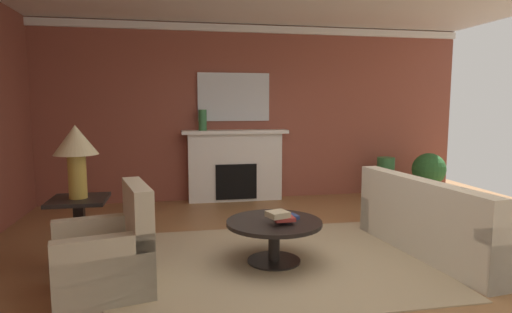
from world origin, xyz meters
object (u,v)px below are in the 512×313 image
Objects in this scene: sofa at (442,227)px; coffee_table at (274,231)px; potted_plant at (429,173)px; vase_mantel_left at (203,120)px; fireplace at (235,167)px; table_lamp at (76,147)px; armchair_near_window at (107,258)px; vase_tall_corner at (385,178)px; mantel_mirror at (234,97)px; side_table at (80,227)px.

sofa reaches higher than coffee_table.
sofa is at bearing -119.70° from potted_plant.
fireplace is at bearing 5.15° from vase_mantel_left.
table_lamp is 2.15× the size of vase_mantel_left.
coffee_table is at bearing 13.75° from armchair_near_window.
armchair_near_window reaches higher than vase_tall_corner.
potted_plant is (5.24, 1.96, -0.73)m from table_lamp.
mantel_mirror reaches higher than side_table.
fireplace is at bearing 168.26° from potted_plant.
table_lamp is (0.00, 0.00, 0.82)m from side_table.
fireplace is at bearing 89.79° from coffee_table.
mantel_mirror is at bearing 166.24° from potted_plant.
armchair_near_window is 1.23m from table_lamp.
vase_mantel_left is at bearing 129.32° from sofa.
sofa is 3.12× the size of side_table.
sofa is (1.90, -3.04, -0.28)m from fireplace.
armchair_near_window is 0.96× the size of coffee_table.
sofa is at bearing -50.68° from vase_mantel_left.
side_table is 5.20m from vase_tall_corner.
coffee_table is 1.20× the size of potted_plant.
mantel_mirror reaches higher than armchair_near_window.
mantel_mirror is 3.45m from table_lamp.
coffee_table is (-0.01, -3.10, -1.45)m from mantel_mirror.
potted_plant is (4.87, 2.70, 0.19)m from armchair_near_window.
coffee_table is 1.33× the size of table_lamp.
vase_tall_corner is at bearing 35.73° from armchair_near_window.
vase_mantel_left is at bearing -174.85° from fireplace.
armchair_near_window is 1.28× the size of table_lamp.
vase_mantel_left is (-0.54, 2.93, 1.06)m from coffee_table.
vase_tall_corner is at bearing 147.94° from potted_plant.
potted_plant is at bearing -13.76° from mantel_mirror.
vase_tall_corner is at bearing -6.45° from fireplace.
potted_plant reaches higher than side_table.
side_table is 0.96× the size of vase_tall_corner.
potted_plant is at bearing 28.96° from armchair_near_window.
table_lamp is at bearing -159.46° from potted_plant.
vase_tall_corner is at bearing 45.18° from coffee_table.
vase_mantel_left is (-0.55, -0.05, 0.82)m from fireplace.
vase_mantel_left reaches higher than side_table.
table_lamp is 1.03× the size of vase_tall_corner.
coffee_table is 1.43× the size of side_table.
vase_mantel_left is 0.42× the size of potted_plant.
armchair_near_window is (-1.62, -3.49, -1.48)m from mantel_mirror.
mantel_mirror is 3.42m from coffee_table.
sofa is 3.00× the size of vase_tall_corner.
vase_mantel_left is 3.96m from potted_plant.
mantel_mirror is at bearing 65.10° from armchair_near_window.
mantel_mirror is 0.69m from vase_mantel_left.
armchair_near_window is 2.77× the size of vase_mantel_left.
table_lamp is at bearing 170.33° from coffee_table.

